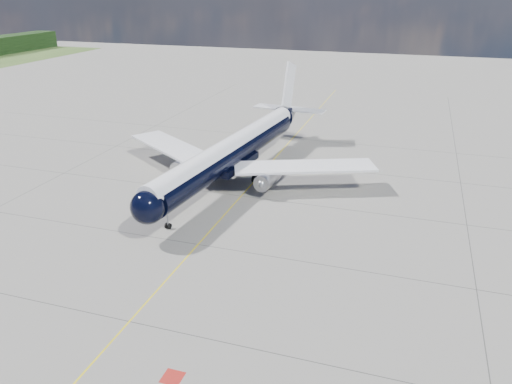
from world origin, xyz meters
TOP-DOWN VIEW (x-y plane):
  - ground at (0.00, 30.00)m, footprint 320.00×320.00m
  - taxiway_centerline at (0.00, 25.00)m, footprint 0.16×160.00m
  - red_marking at (6.80, -10.00)m, footprint 1.60×1.60m
  - main_airliner at (-3.17, 31.38)m, footprint 42.35×51.81m

SIDE VIEW (x-z plane):
  - ground at x=0.00m, z-range 0.00..0.00m
  - taxiway_centerline at x=0.00m, z-range 0.00..0.01m
  - red_marking at x=6.80m, z-range 0.00..0.01m
  - main_airliner at x=-3.17m, z-range -2.84..12.13m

